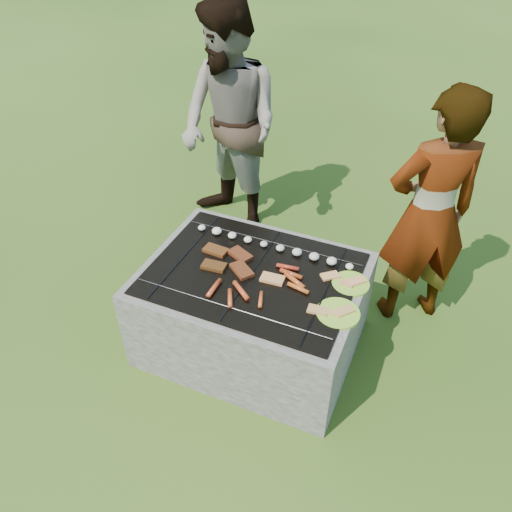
{
  "coord_description": "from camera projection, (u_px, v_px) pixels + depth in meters",
  "views": [
    {
      "loc": [
        0.91,
        -2.05,
        2.55
      ],
      "look_at": [
        0.0,
        0.05,
        0.7
      ],
      "focal_mm": 35.0,
      "sensor_mm": 36.0,
      "label": 1
    }
  ],
  "objects": [
    {
      "name": "fire_pit",
      "position": [
        253.0,
        312.0,
        3.17
      ],
      "size": [
        1.3,
        1.0,
        0.62
      ],
      "color": "gray",
      "rests_on": "ground"
    },
    {
      "name": "pork_slabs",
      "position": [
        229.0,
        260.0,
        3.03
      ],
      "size": [
        0.4,
        0.28,
        0.02
      ],
      "color": "#93491A",
      "rests_on": "fire_pit"
    },
    {
      "name": "bread_on_grate",
      "position": [
        297.0,
        286.0,
        2.86
      ],
      "size": [
        0.45,
        0.39,
        0.02
      ],
      "color": "#DBB670",
      "rests_on": "fire_pit"
    },
    {
      "name": "cook",
      "position": [
        429.0,
        215.0,
        3.07
      ],
      "size": [
        0.71,
        0.65,
        1.64
      ],
      "primitive_type": "imported",
      "rotation": [
        0.0,
        0.0,
        3.7
      ],
      "color": "#A5988A",
      "rests_on": "ground"
    },
    {
      "name": "lawn",
      "position": [
        253.0,
        341.0,
        3.35
      ],
      "size": [
        60.0,
        60.0,
        0.0
      ],
      "primitive_type": "plane",
      "color": "#234210",
      "rests_on": "ground"
    },
    {
      "name": "plate_near",
      "position": [
        338.0,
        313.0,
        2.7
      ],
      "size": [
        0.31,
        0.31,
        0.03
      ],
      "color": "yellow",
      "rests_on": "fire_pit"
    },
    {
      "name": "mushrooms",
      "position": [
        274.0,
        246.0,
        3.13
      ],
      "size": [
        1.05,
        0.06,
        0.05
      ],
      "color": "#F0E5CB",
      "rests_on": "fire_pit"
    },
    {
      "name": "bystander",
      "position": [
        230.0,
        127.0,
        3.84
      ],
      "size": [
        1.1,
        1.01,
        1.83
      ],
      "primitive_type": "imported",
      "rotation": [
        0.0,
        0.0,
        -0.44
      ],
      "color": "gray",
      "rests_on": "ground"
    },
    {
      "name": "sausages",
      "position": [
        264.0,
        285.0,
        2.86
      ],
      "size": [
        0.52,
        0.47,
        0.03
      ],
      "color": "#C03B1F",
      "rests_on": "fire_pit"
    },
    {
      "name": "plate_far",
      "position": [
        351.0,
        283.0,
        2.89
      ],
      "size": [
        0.22,
        0.22,
        0.03
      ],
      "color": "#C2EE39",
      "rests_on": "fire_pit"
    }
  ]
}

